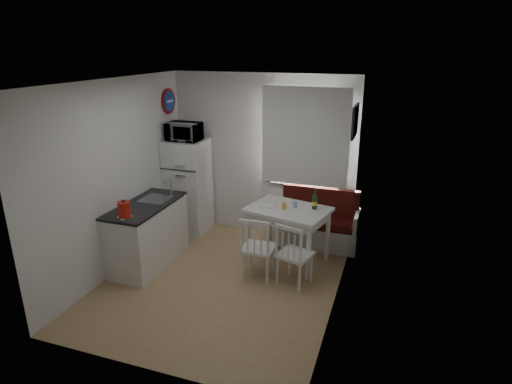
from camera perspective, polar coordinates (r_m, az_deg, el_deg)
floor at (r=5.87m, az=-4.57°, el=-11.74°), size 3.00×3.50×0.02m
ceiling at (r=5.06m, az=-5.37°, el=14.46°), size 3.00×3.50×0.02m
wall_back at (r=6.89m, az=0.90°, el=4.80°), size 3.00×0.02×2.60m
wall_front at (r=3.91m, az=-15.32°, el=-7.45°), size 3.00×0.02×2.60m
wall_left at (r=6.06m, az=-18.05°, el=1.83°), size 0.02×3.50×2.60m
wall_right at (r=4.94m, az=11.22°, el=-1.43°), size 0.02×3.50×2.60m
window at (r=6.61m, az=6.65°, el=6.95°), size 1.22×0.06×1.47m
curtain at (r=6.54m, az=6.53°, el=7.26°), size 1.35×0.02×1.50m
kitchen_counter at (r=6.30m, az=-14.23°, el=-5.35°), size 0.62×1.32×1.16m
wall_sign at (r=7.06m, az=-11.53°, el=11.79°), size 0.03×0.40×0.40m
picture_frame at (r=5.81m, az=13.03°, el=9.19°), size 0.04×0.52×0.42m
bench at (r=6.77m, az=8.22°, el=-4.66°), size 1.25×0.48×0.90m
dining_table at (r=6.05m, az=4.31°, el=-3.01°), size 1.24×1.00×0.82m
chair_left at (r=5.61m, az=0.04°, el=-6.77°), size 0.43×0.41×0.48m
chair_right at (r=5.49m, az=5.03°, el=-7.62°), size 0.50×0.49×0.47m
fridge at (r=7.17m, az=-9.00°, el=0.79°), size 0.62×0.62×1.55m
microwave at (r=6.90m, az=-9.59°, el=7.94°), size 0.52×0.35×0.29m
kettle at (r=5.66m, az=-17.17°, el=-2.25°), size 0.18×0.18×0.25m
wine_bottle at (r=5.99m, az=7.85°, el=-0.97°), size 0.07×0.07×0.28m
drinking_glass_orange at (r=5.97m, az=3.76°, el=-1.88°), size 0.06×0.06×0.09m
drinking_glass_blue at (r=6.03m, az=5.20°, el=-1.68°), size 0.06×0.06×0.10m
plate at (r=6.11m, az=1.66°, el=-1.72°), size 0.26×0.26×0.02m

